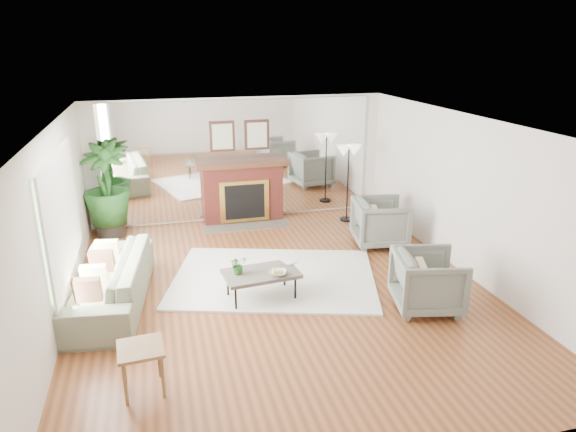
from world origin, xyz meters
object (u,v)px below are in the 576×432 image
object	(u,v)px
coffee_table	(261,274)
floor_lamp	(349,157)
sofa	(109,281)
potted_ficus	(106,187)
armchair_back	(380,222)
armchair_front	(428,281)
fireplace	(243,190)
side_table	(141,354)

from	to	relation	value
coffee_table	floor_lamp	distance (m)	3.90
sofa	potted_ficus	bearing A→B (deg)	-169.76
armchair_back	floor_lamp	distance (m)	1.68
coffee_table	floor_lamp	world-z (taller)	floor_lamp
floor_lamp	armchair_front	bearing A→B (deg)	-93.92
fireplace	floor_lamp	world-z (taller)	fireplace
side_table	armchair_back	bearing A→B (deg)	37.32
fireplace	armchair_front	xyz separation A→B (m)	(1.82, -4.25, -0.25)
armchair_front	floor_lamp	size ratio (longest dim) A/B	0.57
armchair_back	side_table	size ratio (longest dim) A/B	1.75
fireplace	side_table	world-z (taller)	fireplace
potted_ficus	floor_lamp	distance (m)	4.71
fireplace	floor_lamp	size ratio (longest dim) A/B	1.30
floor_lamp	armchair_back	bearing A→B (deg)	-85.61
side_table	potted_ficus	bearing A→B (deg)	97.04
fireplace	armchair_back	world-z (taller)	fireplace
armchair_front	floor_lamp	world-z (taller)	floor_lamp
armchair_front	potted_ficus	xyz separation A→B (m)	(-4.42, 4.07, 0.55)
side_table	floor_lamp	bearing A→B (deg)	48.40
armchair_front	side_table	distance (m)	3.91
sofa	floor_lamp	xyz separation A→B (m)	(4.53, 2.50, 0.99)
sofa	armchair_front	size ratio (longest dim) A/B	2.69
sofa	coffee_table	bearing A→B (deg)	86.54
armchair_front	floor_lamp	distance (m)	3.88
armchair_back	floor_lamp	xyz separation A→B (m)	(-0.11, 1.40, 0.92)
coffee_table	potted_ficus	xyz separation A→B (m)	(-2.25, 3.21, 0.58)
armchair_front	fireplace	bearing A→B (deg)	35.89
sofa	armchair_back	world-z (taller)	armchair_back
fireplace	potted_ficus	distance (m)	2.62
floor_lamp	sofa	bearing A→B (deg)	-151.10
armchair_back	armchair_front	bearing A→B (deg)	-179.04
armchair_back	armchair_front	size ratio (longest dim) A/B	1.04
side_table	potted_ficus	size ratio (longest dim) A/B	0.30
fireplace	coffee_table	world-z (taller)	fireplace
sofa	floor_lamp	bearing A→B (deg)	126.10
coffee_table	armchair_back	size ratio (longest dim) A/B	1.19
coffee_table	armchair_front	xyz separation A→B (m)	(2.17, -0.86, 0.02)
sofa	armchair_front	bearing A→B (deg)	80.84
fireplace	armchair_back	size ratio (longest dim) A/B	2.19
fireplace	potted_ficus	bearing A→B (deg)	-176.01
armchair_front	potted_ficus	size ratio (longest dim) A/B	0.50
sofa	armchair_front	distance (m)	4.46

